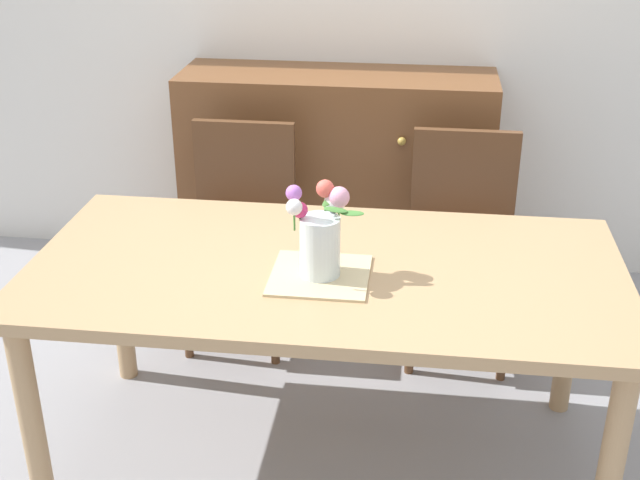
# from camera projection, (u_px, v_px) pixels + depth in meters

# --- Properties ---
(ground_plane) EXTENTS (12.00, 12.00, 0.00)m
(ground_plane) POSITION_uv_depth(u_px,v_px,m) (325.00, 455.00, 2.85)
(ground_plane) COLOR #939399
(dining_table) EXTENTS (1.83, 0.92, 0.74)m
(dining_table) POSITION_uv_depth(u_px,v_px,m) (326.00, 288.00, 2.58)
(dining_table) COLOR tan
(dining_table) RESTS_ON ground_plane
(chair_left) EXTENTS (0.42, 0.42, 0.90)m
(chair_left) POSITION_uv_depth(u_px,v_px,m) (241.00, 218.00, 3.41)
(chair_left) COLOR brown
(chair_left) RESTS_ON ground_plane
(chair_right) EXTENTS (0.42, 0.42, 0.90)m
(chair_right) POSITION_uv_depth(u_px,v_px,m) (462.00, 229.00, 3.30)
(chair_right) COLOR brown
(chair_right) RESTS_ON ground_plane
(dresser) EXTENTS (1.40, 0.47, 1.00)m
(dresser) POSITION_uv_depth(u_px,v_px,m) (337.00, 180.00, 3.85)
(dresser) COLOR brown
(dresser) RESTS_ON ground_plane
(placemat) EXTENTS (0.29, 0.29, 0.01)m
(placemat) POSITION_uv_depth(u_px,v_px,m) (320.00, 275.00, 2.47)
(placemat) COLOR #CCB789
(placemat) RESTS_ON dining_table
(flower_vase) EXTENTS (0.22, 0.18, 0.29)m
(flower_vase) POSITION_uv_depth(u_px,v_px,m) (321.00, 234.00, 2.42)
(flower_vase) COLOR silver
(flower_vase) RESTS_ON placemat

